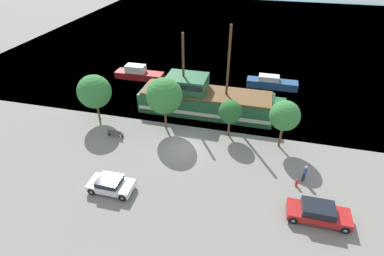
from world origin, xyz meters
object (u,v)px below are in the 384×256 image
(pirate_ship, at_px, (205,99))
(bench_promenade_east, at_px, (115,133))
(moored_boat_outer, at_px, (139,74))
(parked_car_curb_front, at_px, (318,213))
(moored_boat_dockside, at_px, (271,83))
(fire_hydrant, at_px, (297,182))
(pedestrian_walking_near, at_px, (305,173))
(parked_car_curb_mid, at_px, (111,185))

(pirate_ship, relative_size, bench_promenade_east, 10.35)
(moored_boat_outer, distance_m, parked_car_curb_front, 32.05)
(moored_boat_dockside, height_order, fire_hydrant, moored_boat_dockside)
(parked_car_curb_front, height_order, pedestrian_walking_near, pedestrian_walking_near)
(moored_boat_dockside, height_order, bench_promenade_east, moored_boat_dockside)
(parked_car_curb_mid, bearing_deg, moored_boat_outer, 106.55)
(pirate_ship, relative_size, fire_hydrant, 22.82)
(moored_boat_dockside, xyz_separation_m, pedestrian_walking_near, (3.38, -18.84, 0.18))
(moored_boat_outer, relative_size, bench_promenade_east, 4.32)
(fire_hydrant, bearing_deg, pedestrian_walking_near, 53.93)
(moored_boat_outer, height_order, parked_car_curb_mid, moored_boat_outer)
(pirate_ship, distance_m, parked_car_curb_front, 18.68)
(parked_car_curb_mid, xyz_separation_m, fire_hydrant, (15.69, 4.45, -0.26))
(moored_boat_dockside, distance_m, moored_boat_outer, 19.69)
(pirate_ship, height_order, moored_boat_outer, pirate_ship)
(moored_boat_outer, bearing_deg, fire_hydrant, -38.91)
(moored_boat_outer, bearing_deg, pirate_ship, -31.68)
(moored_boat_outer, distance_m, bench_promenade_east, 15.33)
(parked_car_curb_front, height_order, parked_car_curb_mid, parked_car_curb_front)
(parked_car_curb_mid, height_order, pedestrian_walking_near, pedestrian_walking_near)
(parked_car_curb_mid, xyz_separation_m, pedestrian_walking_near, (16.31, 5.31, 0.20))
(moored_boat_dockside, relative_size, fire_hydrant, 9.27)
(pirate_ship, relative_size, pedestrian_walking_near, 10.17)
(pirate_ship, distance_m, pedestrian_walking_near, 15.07)
(bench_promenade_east, height_order, pedestrian_walking_near, pedestrian_walking_near)
(fire_hydrant, bearing_deg, parked_car_curb_mid, -164.17)
(pirate_ship, relative_size, parked_car_curb_front, 3.68)
(pirate_ship, height_order, parked_car_curb_mid, pirate_ship)
(pirate_ship, height_order, moored_boat_dockside, pirate_ship)
(moored_boat_outer, bearing_deg, moored_boat_dockside, 4.76)
(moored_boat_outer, relative_size, parked_car_curb_front, 1.54)
(moored_boat_dockside, distance_m, parked_car_curb_mid, 27.39)
(parked_car_curb_front, relative_size, pedestrian_walking_near, 2.77)
(pirate_ship, height_order, pedestrian_walking_near, pirate_ship)
(parked_car_curb_front, relative_size, parked_car_curb_mid, 1.23)
(fire_hydrant, distance_m, bench_promenade_east, 19.26)
(bench_promenade_east, relative_size, pedestrian_walking_near, 0.98)
(parked_car_curb_mid, bearing_deg, bench_promenade_east, 113.71)
(pirate_ship, bearing_deg, parked_car_curb_mid, -108.26)
(bench_promenade_east, distance_m, pedestrian_walking_near, 19.77)
(moored_boat_dockside, xyz_separation_m, parked_car_curb_mid, (-12.93, -24.14, -0.01))
(parked_car_curb_mid, xyz_separation_m, bench_promenade_east, (-3.32, 7.56, -0.24))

